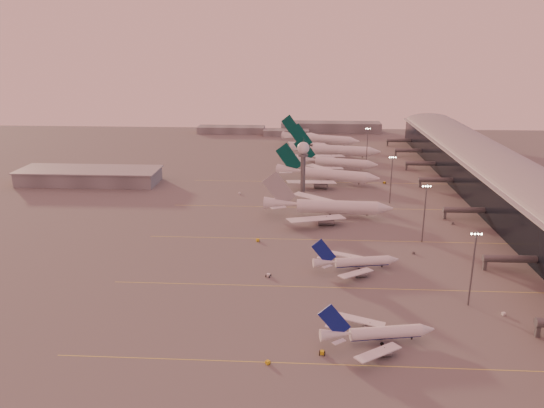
{
  "coord_description": "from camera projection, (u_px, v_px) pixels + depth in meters",
  "views": [
    {
      "loc": [
        4.44,
        -154.77,
        80.67
      ],
      "look_at": [
        -9.18,
        80.02,
        7.68
      ],
      "focal_mm": 35.0,
      "sensor_mm": 36.0,
      "label": 1
    }
  ],
  "objects": [
    {
      "name": "greentail_c",
      "position": [
        335.0,
        152.0,
        376.99
      ],
      "size": [
        65.53,
        52.48,
        23.99
      ],
      "color": "white",
      "rests_on": "ground"
    },
    {
      "name": "gsv_tug_hangar",
      "position": [
        384.0,
        183.0,
        310.67
      ],
      "size": [
        4.28,
        3.17,
        1.1
      ],
      "color": "gold",
      "rests_on": "ground"
    },
    {
      "name": "mast_d",
      "position": [
        367.0,
        144.0,
        355.68
      ],
      "size": [
        3.6,
        0.56,
        25.0
      ],
      "color": "#585B60",
      "rests_on": "ground"
    },
    {
      "name": "taxiway_markings",
      "position": [
        361.0,
        240.0,
        223.45
      ],
      "size": [
        180.0,
        185.25,
        0.02
      ],
      "color": "#F2E955",
      "rests_on": "ground"
    },
    {
      "name": "hangar",
      "position": [
        90.0,
        176.0,
        310.56
      ],
      "size": [
        82.0,
        27.0,
        8.5
      ],
      "color": "slate",
      "rests_on": "ground"
    },
    {
      "name": "mast_c",
      "position": [
        391.0,
        177.0,
        269.76
      ],
      "size": [
        3.6,
        0.56,
        25.0
      ],
      "color": "#585B60",
      "rests_on": "ground"
    },
    {
      "name": "gsv_tug_near",
      "position": [
        322.0,
        353.0,
        141.83
      ],
      "size": [
        2.5,
        3.8,
        1.03
      ],
      "color": "gold",
      "rests_on": "ground"
    },
    {
      "name": "terminal",
      "position": [
        506.0,
        185.0,
        267.6
      ],
      "size": [
        57.0,
        362.0,
        23.04
      ],
      "color": "black",
      "rests_on": "ground"
    },
    {
      "name": "mast_a",
      "position": [
        473.0,
        265.0,
        164.44
      ],
      "size": [
        3.6,
        0.56,
        25.0
      ],
      "color": "#585B60",
      "rests_on": "ground"
    },
    {
      "name": "greentail_b",
      "position": [
        336.0,
        164.0,
        343.15
      ],
      "size": [
        54.51,
        43.47,
        20.22
      ],
      "color": "white",
      "rests_on": "ground"
    },
    {
      "name": "ground",
      "position": [
        286.0,
        300.0,
        171.72
      ],
      "size": [
        700.0,
        700.0,
        0.0
      ],
      "primitive_type": "plane",
      "color": "#5F5D5D",
      "rests_on": "ground"
    },
    {
      "name": "gsv_truck_d",
      "position": [
        239.0,
        192.0,
        289.26
      ],
      "size": [
        2.15,
        5.53,
        2.23
      ],
      "color": "silver",
      "rests_on": "ground"
    },
    {
      "name": "widebody_white",
      "position": [
        328.0,
        209.0,
        251.16
      ],
      "size": [
        61.9,
        49.5,
        21.76
      ],
      "color": "white",
      "rests_on": "ground"
    },
    {
      "name": "greentail_a",
      "position": [
        327.0,
        177.0,
        309.54
      ],
      "size": [
        61.08,
        48.63,
        22.79
      ],
      "color": "white",
      "rests_on": "ground"
    },
    {
      "name": "gsv_catering_b",
      "position": [
        454.0,
        220.0,
        241.64
      ],
      "size": [
        5.68,
        3.42,
        4.35
      ],
      "color": "#575A5C",
      "rests_on": "ground"
    },
    {
      "name": "distant_horizon",
      "position": [
        301.0,
        128.0,
        480.43
      ],
      "size": [
        165.0,
        37.5,
        9.0
      ],
      "color": "slate",
      "rests_on": "ground"
    },
    {
      "name": "mast_b",
      "position": [
        425.0,
        211.0,
        217.05
      ],
      "size": [
        3.6,
        0.56,
        25.0
      ],
      "color": "#585B60",
      "rests_on": "ground"
    },
    {
      "name": "narrowbody_near",
      "position": [
        378.0,
        335.0,
        146.48
      ],
      "size": [
        33.25,
        26.31,
        13.09
      ],
      "color": "white",
      "rests_on": "ground"
    },
    {
      "name": "greentail_d",
      "position": [
        320.0,
        141.0,
        419.61
      ],
      "size": [
        62.4,
        49.55,
        23.57
      ],
      "color": "white",
      "rests_on": "ground"
    },
    {
      "name": "narrowbody_mid",
      "position": [
        356.0,
        263.0,
        193.48
      ],
      "size": [
        32.83,
        25.96,
        12.94
      ],
      "color": "white",
      "rests_on": "ground"
    },
    {
      "name": "gsv_catering_a",
      "position": [
        505.0,
        310.0,
        161.58
      ],
      "size": [
        5.1,
        3.24,
        3.87
      ],
      "color": "silver",
      "rests_on": "ground"
    },
    {
      "name": "gsv_tug_far",
      "position": [
        312.0,
        203.0,
        272.46
      ],
      "size": [
        4.45,
        4.3,
        1.11
      ],
      "color": "#575A5C",
      "rests_on": "ground"
    },
    {
      "name": "gsv_tug_mid",
      "position": [
        268.0,
        275.0,
        188.44
      ],
      "size": [
        4.23,
        3.4,
        1.05
      ],
      "color": "silver",
      "rests_on": "ground"
    },
    {
      "name": "gsv_truck_b",
      "position": [
        415.0,
        252.0,
        208.43
      ],
      "size": [
        4.98,
        2.45,
        1.92
      ],
      "color": "#575A5C",
      "rests_on": "ground"
    },
    {
      "name": "radar_tower",
      "position": [
        303.0,
        158.0,
        279.65
      ],
      "size": [
        6.4,
        6.4,
        31.1
      ],
      "color": "#585B60",
      "rests_on": "ground"
    },
    {
      "name": "gsv_truck_a",
      "position": [
        269.0,
        360.0,
        137.66
      ],
      "size": [
        5.05,
        5.03,
        2.12
      ],
      "color": "gold",
      "rests_on": "ground"
    },
    {
      "name": "gsv_truck_c",
      "position": [
        259.0,
        239.0,
        221.31
      ],
      "size": [
        6.47,
        4.36,
        2.46
      ],
      "color": "gold",
      "rests_on": "ground"
    }
  ]
}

